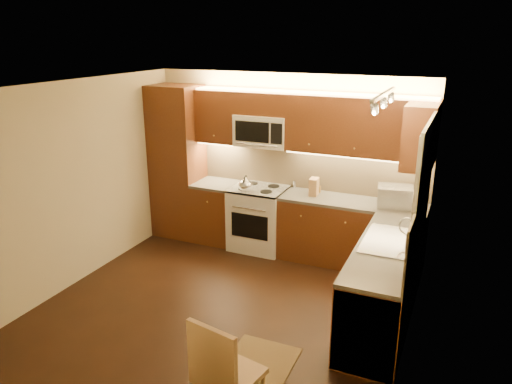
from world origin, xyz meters
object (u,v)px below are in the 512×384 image
at_px(microwave, 263,130).
at_px(knife_block, 314,187).
at_px(kettle, 245,183).
at_px(dining_chair, 229,372).
at_px(toaster_oven, 395,196).
at_px(sink, 390,235).
at_px(stove, 259,218).
at_px(soap_bottle, 420,215).

relative_size(microwave, knife_block, 3.18).
height_order(kettle, dining_chair, kettle).
bearing_deg(dining_chair, toaster_oven, 89.07).
distance_m(sink, kettle, 2.31).
distance_m(toaster_oven, knife_block, 1.08).
bearing_deg(stove, dining_chair, -70.38).
relative_size(sink, kettle, 3.82).
relative_size(sink, dining_chair, 0.86).
bearing_deg(sink, dining_chair, -111.61).
bearing_deg(dining_chair, soap_bottle, 80.43).
bearing_deg(dining_chair, sink, 79.82).
height_order(sink, knife_block, knife_block).
distance_m(toaster_oven, soap_bottle, 0.60).
bearing_deg(kettle, dining_chair, -74.18).
xyz_separation_m(sink, kettle, (-2.11, 0.92, 0.06)).
bearing_deg(stove, microwave, 90.00).
distance_m(sink, knife_block, 1.69).
height_order(microwave, dining_chair, microwave).
bearing_deg(sink, microwave, 147.79).
bearing_deg(kettle, stove, 54.40).
xyz_separation_m(stove, soap_bottle, (2.23, -0.45, 0.55)).
height_order(toaster_oven, knife_block, toaster_oven).
bearing_deg(knife_block, stove, 178.94).
relative_size(stove, kettle, 4.09).
relative_size(knife_block, soap_bottle, 1.12).
height_order(microwave, knife_block, microwave).
height_order(sink, kettle, kettle).
relative_size(stove, knife_block, 3.85).
bearing_deg(sink, kettle, 156.56).
bearing_deg(soap_bottle, stove, 169.55).
distance_m(kettle, dining_chair, 3.34).
relative_size(microwave, sink, 0.88).
distance_m(kettle, soap_bottle, 2.36).
relative_size(stove, sink, 1.07).
height_order(stove, kettle, kettle).
relative_size(stove, dining_chair, 0.92).
distance_m(stove, dining_chair, 3.45).
bearing_deg(dining_chair, stove, 121.05).
xyz_separation_m(kettle, dining_chair, (1.27, -3.04, -0.53)).
bearing_deg(toaster_oven, microwave, 166.51).
height_order(stove, dining_chair, dining_chair).
xyz_separation_m(microwave, knife_block, (0.79, -0.08, -0.70)).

